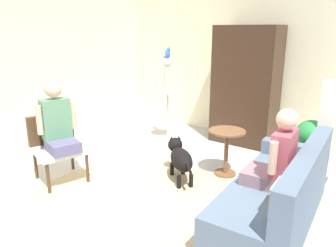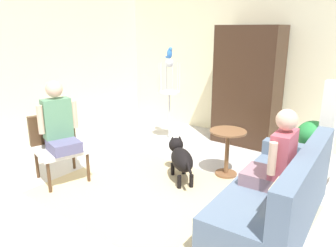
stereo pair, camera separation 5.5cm
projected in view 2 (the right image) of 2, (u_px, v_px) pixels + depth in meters
name	position (u px, v px, depth m)	size (l,w,h in m)	color
ground_plane	(176.00, 196.00, 4.09)	(7.63, 7.63, 0.00)	beige
back_wall	(268.00, 67.00, 5.84)	(6.96, 0.12, 2.73)	beige
left_wall	(41.00, 67.00, 5.83)	(0.12, 6.10, 2.73)	beige
area_rug	(166.00, 199.00, 4.01)	(3.17, 2.02, 0.01)	#C6B284
couch	(278.00, 197.00, 3.45)	(0.93, 2.06, 0.88)	slate
armchair	(57.00, 141.00, 4.49)	(0.79, 0.78, 0.89)	#4C331E
person_on_couch	(277.00, 157.00, 3.33)	(0.50, 0.56, 0.84)	gray
person_on_armchair	(59.00, 122.00, 4.28)	(0.56, 0.52, 0.91)	slate
round_end_table	(227.00, 147.00, 4.57)	(0.51, 0.51, 0.67)	brown
dog	(181.00, 157.00, 4.47)	(0.75, 0.67, 0.54)	black
bird_cage_stand	(169.00, 100.00, 5.96)	(0.39, 0.39, 1.52)	silver
parrot	(170.00, 53.00, 5.72)	(0.17, 0.10, 0.20)	blue
potted_plant	(312.00, 141.00, 4.46)	(0.44, 0.44, 0.83)	#4C5156
column_lamp	(327.00, 134.00, 4.28)	(0.20, 0.20, 1.40)	#4C4742
armoire_cabinet	(247.00, 87.00, 5.73)	(1.11, 0.56, 2.09)	#382316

